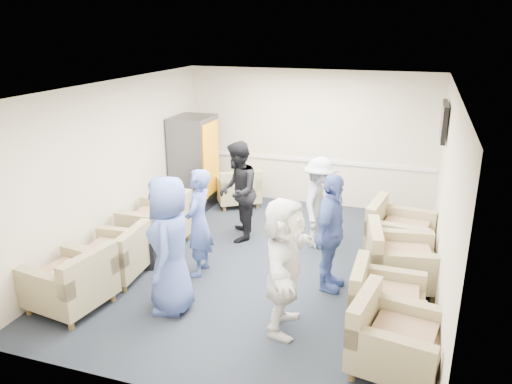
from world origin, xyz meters
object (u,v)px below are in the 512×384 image
(vending_machine, at_px, (194,162))
(person_front_right, at_px, (284,266))
(armchair_corner, at_px, (238,189))
(armchair_left_mid, at_px, (116,257))
(armchair_right_midfar, at_px, (397,262))
(armchair_left_far, at_px, (159,225))
(armchair_right_midnear, at_px, (382,302))
(person_mid_right, at_px, (331,233))
(person_front_left, at_px, (170,245))
(person_mid_left, at_px, (199,223))
(armchair_right_far, at_px, (396,234))
(armchair_left_near, at_px, (73,284))
(person_back_left, at_px, (238,192))
(person_back_right, at_px, (319,203))
(armchair_right_near, at_px, (391,340))

(vending_machine, height_order, person_front_right, vending_machine)
(armchair_corner, height_order, person_front_right, person_front_right)
(armchair_left_mid, relative_size, armchair_right_midfar, 0.84)
(armchair_left_far, distance_m, armchair_right_midnear, 3.92)
(armchair_right_midfar, bearing_deg, person_mid_right, 101.15)
(person_front_right, bearing_deg, person_mid_right, -22.47)
(vending_machine, xyz_separation_m, person_front_left, (1.35, -3.63, -0.02))
(person_mid_left, relative_size, person_front_right, 0.95)
(armchair_right_far, relative_size, person_front_right, 0.64)
(vending_machine, bearing_deg, armchair_left_near, -87.80)
(armchair_left_mid, xyz_separation_m, person_mid_right, (2.96, 0.68, 0.49))
(person_back_left, bearing_deg, person_front_right, 15.60)
(person_back_right, relative_size, person_front_right, 0.91)
(person_front_right, bearing_deg, person_back_left, 25.84)
(armchair_corner, relative_size, vending_machine, 0.63)
(person_front_right, bearing_deg, armchair_right_far, -30.84)
(armchair_right_midfar, xyz_separation_m, person_back_left, (-2.68, 0.87, 0.47))
(armchair_left_near, distance_m, armchair_left_mid, 0.89)
(armchair_left_mid, distance_m, armchair_right_near, 3.99)
(armchair_right_near, xyz_separation_m, person_front_right, (-1.28, 0.38, 0.48))
(armchair_left_far, xyz_separation_m, armchair_right_near, (3.86, -2.04, -0.02))
(vending_machine, bearing_deg, armchair_right_far, -15.81)
(armchair_right_midfar, relative_size, armchair_corner, 0.94)
(person_front_left, bearing_deg, vending_machine, -176.54)
(armchair_right_near, bearing_deg, armchair_right_midfar, 11.19)
(armchair_right_far, xyz_separation_m, person_back_right, (-1.24, -0.01, 0.38))
(person_front_left, relative_size, person_front_right, 1.07)
(person_front_left, bearing_deg, armchair_right_far, 116.44)
(armchair_left_far, relative_size, person_mid_right, 0.57)
(armchair_right_far, relative_size, person_mid_right, 0.65)
(armchair_right_far, relative_size, armchair_corner, 0.93)
(armchair_right_far, xyz_separation_m, vending_machine, (-3.99, 1.13, 0.54))
(vending_machine, bearing_deg, armchair_corner, 20.97)
(person_back_right, distance_m, person_front_right, 2.47)
(person_back_right, bearing_deg, person_mid_right, -158.69)
(armchair_left_near, bearing_deg, person_back_left, 164.62)
(armchair_left_mid, height_order, armchair_right_midnear, armchair_right_midnear)
(armchair_left_far, height_order, person_front_right, person_front_right)
(armchair_left_far, distance_m, person_mid_right, 3.00)
(armchair_right_near, height_order, person_mid_left, person_mid_left)
(person_back_left, bearing_deg, armchair_corner, -175.77)
(armchair_right_midnear, bearing_deg, person_front_right, 109.10)
(armchair_left_far, height_order, armchair_right_far, armchair_right_far)
(person_front_right, bearing_deg, armchair_left_near, 93.38)
(armchair_right_midfar, relative_size, person_back_left, 0.64)
(armchair_right_midfar, distance_m, person_front_left, 3.14)
(armchair_right_near, distance_m, person_mid_left, 3.17)
(armchair_left_mid, height_order, armchair_right_midfar, armchair_right_midfar)
(armchair_right_midfar, distance_m, person_front_right, 1.98)
(armchair_right_midnear, relative_size, vending_machine, 0.46)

